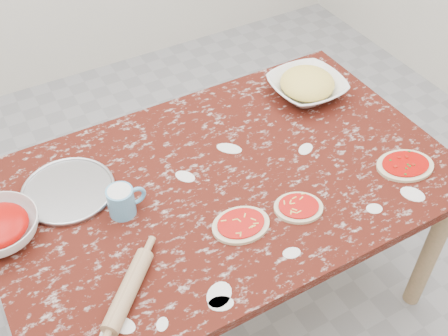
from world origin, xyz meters
TOP-DOWN VIEW (x-y plane):
  - ground at (0.00, 0.00)m, footprint 4.00×4.00m
  - worktable at (0.00, 0.00)m, footprint 1.60×1.00m
  - pizza_tray at (-0.50, 0.20)m, footprint 0.37×0.37m
  - cheese_bowl at (0.54, 0.26)m, footprint 0.30×0.30m
  - flour_mug at (-0.36, 0.03)m, footprint 0.13×0.09m
  - pizza_left at (-0.06, -0.22)m, footprint 0.21×0.17m
  - pizza_mid at (0.14, -0.25)m, footprint 0.21×0.19m
  - pizza_right at (0.59, -0.27)m, footprint 0.24×0.21m
  - rolling_pin at (-0.47, -0.28)m, footprint 0.23×0.23m

SIDE VIEW (x-z plane):
  - ground at x=0.00m, z-range 0.00..0.00m
  - worktable at x=0.00m, z-range 0.29..1.04m
  - pizza_tray at x=-0.50m, z-range 0.75..0.76m
  - pizza_mid at x=0.14m, z-range 0.75..0.77m
  - pizza_right at x=0.59m, z-range 0.75..0.77m
  - pizza_left at x=-0.06m, z-range 0.75..0.77m
  - rolling_pin at x=-0.47m, z-range 0.75..0.80m
  - cheese_bowl at x=0.54m, z-range 0.75..0.82m
  - flour_mug at x=-0.36m, z-range 0.75..0.86m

